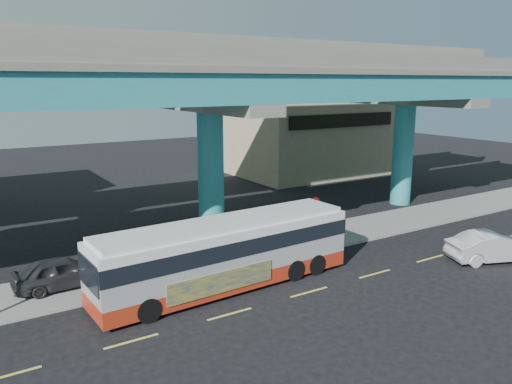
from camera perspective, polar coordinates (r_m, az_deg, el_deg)
ground at (r=22.68m, az=5.62°, el=-11.06°), size 120.00×120.00×0.00m
sidewalk at (r=26.90m, az=-1.60°, el=-6.98°), size 70.00×4.00×0.15m
lane_markings at (r=22.47m, az=6.10°, el=-11.29°), size 58.00×0.12×0.01m
viaduct at (r=28.53m, az=-5.49°, el=12.64°), size 52.00×12.40×11.70m
building_beige at (r=50.30m, az=5.96°, el=6.11°), size 14.00×10.23×7.00m
transit_bus at (r=22.28m, az=-3.40°, el=-6.76°), size 12.23×3.20×3.11m
sedan at (r=28.44m, az=25.48°, el=-5.68°), size 4.83×5.77×1.53m
parked_car at (r=23.79m, az=-21.25°, el=-8.53°), size 1.81×4.18×1.40m
stop_sign at (r=27.35m, az=6.77°, el=-2.11°), size 0.82×0.24×2.80m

